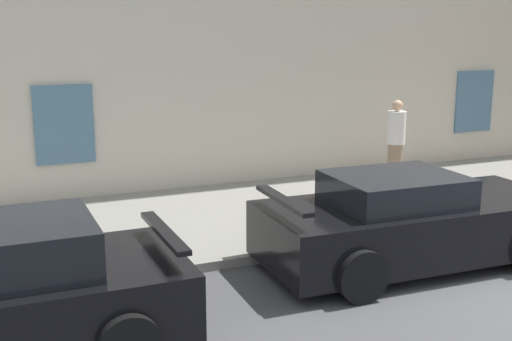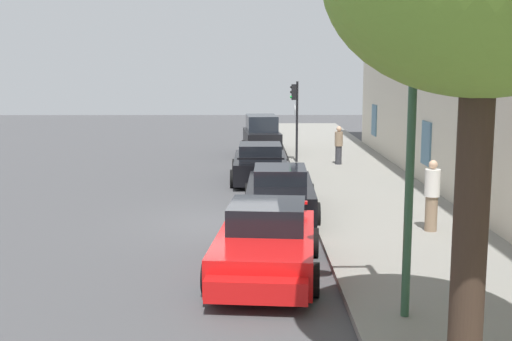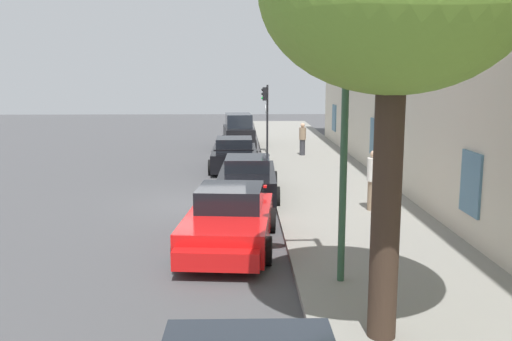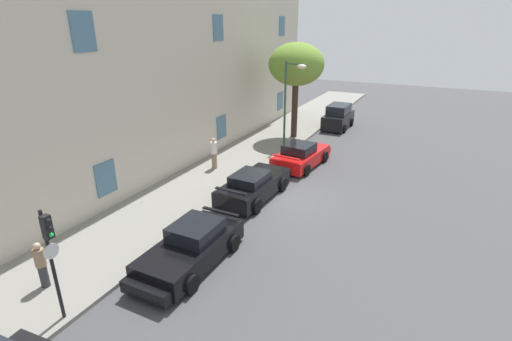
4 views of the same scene
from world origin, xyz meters
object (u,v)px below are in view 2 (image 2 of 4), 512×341
(sportscar_yellow_flank, at_px, (280,196))
(traffic_light, at_px, (295,107))
(pedestrian_admiring, at_px, (432,195))
(hatchback_parked, at_px, (262,137))
(sportscar_white_middle, at_px, (265,247))
(pedestrian_strolling, at_px, (339,145))
(sportscar_red_lead, at_px, (260,164))
(street_lamp, at_px, (386,80))

(sportscar_yellow_flank, height_order, traffic_light, traffic_light)
(pedestrian_admiring, bearing_deg, hatchback_parked, -165.41)
(sportscar_white_middle, bearing_deg, pedestrian_strolling, 166.95)
(traffic_light, bearing_deg, sportscar_red_lead, -21.88)
(sportscar_yellow_flank, bearing_deg, traffic_light, 173.95)
(hatchback_parked, bearing_deg, traffic_light, 22.74)
(sportscar_red_lead, xyz_separation_m, hatchback_parked, (-7.15, 0.17, 0.24))
(pedestrian_admiring, relative_size, pedestrian_strolling, 1.12)
(sportscar_white_middle, distance_m, street_lamp, 4.66)
(sportscar_red_lead, distance_m, sportscar_white_middle, 11.40)
(sportscar_yellow_flank, relative_size, sportscar_white_middle, 1.03)
(sportscar_red_lead, bearing_deg, hatchback_parked, 178.65)
(hatchback_parked, xyz_separation_m, traffic_light, (3.29, 1.38, 1.64))
(sportscar_white_middle, distance_m, pedestrian_strolling, 14.96)
(sportscar_yellow_flank, bearing_deg, sportscar_red_lead, -175.49)
(hatchback_parked, bearing_deg, street_lamp, 4.40)
(hatchback_parked, xyz_separation_m, pedestrian_strolling, (3.98, 3.17, 0.11))
(traffic_light, xyz_separation_m, pedestrian_strolling, (0.69, 1.79, -1.53))
(sportscar_yellow_flank, height_order, pedestrian_admiring, pedestrian_admiring)
(sportscar_white_middle, xyz_separation_m, street_lamp, (2.60, 1.83, 3.41))
(traffic_light, bearing_deg, sportscar_white_middle, -5.93)
(sportscar_white_middle, distance_m, hatchback_parked, 18.55)
(hatchback_parked, bearing_deg, sportscar_red_lead, -1.35)
(sportscar_red_lead, bearing_deg, sportscar_white_middle, -0.18)
(sportscar_red_lead, bearing_deg, sportscar_yellow_flank, 4.51)
(sportscar_red_lead, height_order, traffic_light, traffic_light)
(sportscar_yellow_flank, relative_size, pedestrian_admiring, 2.77)
(hatchback_parked, distance_m, pedestrian_admiring, 15.93)
(hatchback_parked, distance_m, street_lamp, 21.45)
(hatchback_parked, bearing_deg, sportscar_white_middle, -0.63)
(sportscar_white_middle, height_order, hatchback_parked, hatchback_parked)
(hatchback_parked, relative_size, street_lamp, 0.71)
(sportscar_red_lead, bearing_deg, pedestrian_strolling, 133.51)
(sportscar_red_lead, bearing_deg, traffic_light, 158.12)
(sportscar_yellow_flank, xyz_separation_m, pedestrian_admiring, (2.10, 3.70, 0.44))
(pedestrian_admiring, bearing_deg, sportscar_yellow_flank, -119.58)
(sportscar_red_lead, height_order, pedestrian_strolling, pedestrian_strolling)
(pedestrian_admiring, bearing_deg, traffic_light, -167.75)
(sportscar_white_middle, xyz_separation_m, hatchback_parked, (-18.55, 0.20, 0.24))
(hatchback_parked, bearing_deg, pedestrian_admiring, 14.59)
(street_lamp, height_order, pedestrian_strolling, street_lamp)
(sportscar_red_lead, height_order, street_lamp, street_lamp)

